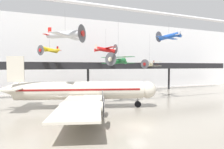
{
  "coord_description": "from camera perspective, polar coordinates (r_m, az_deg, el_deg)",
  "views": [
    {
      "loc": [
        -12.17,
        -21.55,
        8.58
      ],
      "look_at": [
        -0.34,
        9.35,
        6.95
      ],
      "focal_mm": 28.0,
      "sensor_mm": 36.0,
      "label": 1
    }
  ],
  "objects": [
    {
      "name": "hangar_back_wall",
      "position": [
        61.63,
        -9.59,
        6.16
      ],
      "size": [
        140.0,
        3.0,
        24.42
      ],
      "color": "white",
      "rests_on": "ground"
    },
    {
      "name": "suspended_plane_green_biplane",
      "position": [
        40.5,
        2.01,
        4.46
      ],
      "size": [
        6.95,
        7.54,
        10.63
      ],
      "rotation": [
        0.0,
        0.0,
        3.75
      ],
      "color": "#1E6B33"
    },
    {
      "name": "suspended_plane_yellow_lowwing",
      "position": [
        50.14,
        -19.72,
        7.55
      ],
      "size": [
        6.2,
        6.65,
        8.1
      ],
      "rotation": [
        0.0,
        0.0,
        3.79
      ],
      "color": "yellow"
    },
    {
      "name": "airliner_silver_main",
      "position": [
        35.77,
        -10.39,
        -5.23
      ],
      "size": [
        30.96,
        35.94,
        10.47
      ],
      "rotation": [
        0.0,
        0.0,
        -0.28
      ],
      "color": "beige",
      "rests_on": "ground"
    },
    {
      "name": "mezzanine_walkway",
      "position": [
        52.69,
        -7.61,
        2.15
      ],
      "size": [
        110.0,
        3.2,
        9.63
      ],
      "color": "black",
      "rests_on": "ground"
    },
    {
      "name": "ceiling_truss_beam",
      "position": [
        35.44,
        0.25,
        21.12
      ],
      "size": [
        120.0,
        0.6,
        0.6
      ],
      "color": "silver"
    },
    {
      "name": "suspended_plane_cream_biplane",
      "position": [
        59.01,
        12.13,
        3.26
      ],
      "size": [
        7.07,
        7.93,
        11.45
      ],
      "rotation": [
        0.0,
        0.0,
        3.64
      ],
      "color": "beige"
    },
    {
      "name": "suspended_plane_blue_trainer",
      "position": [
        46.35,
        18.02,
        11.7
      ],
      "size": [
        7.6,
        6.5,
        4.62
      ],
      "rotation": [
        0.0,
        0.0,
        1.92
      ],
      "color": "#1E4CAD"
    },
    {
      "name": "suspended_plane_silver_racer",
      "position": [
        35.62,
        -15.04,
        12.45
      ],
      "size": [
        7.94,
        8.53,
        6.47
      ],
      "rotation": [
        0.0,
        0.0,
        5.64
      ],
      "color": "silver"
    },
    {
      "name": "suspended_plane_red_highwing",
      "position": [
        52.06,
        -2.04,
        8.12
      ],
      "size": [
        7.04,
        8.62,
        7.27
      ],
      "rotation": [
        0.0,
        0.0,
        0.11
      ],
      "color": "red"
    },
    {
      "name": "ground_plane",
      "position": [
        26.19,
        8.37,
        -16.32
      ],
      "size": [
        260.0,
        260.0,
        0.0
      ],
      "primitive_type": "plane",
      "color": "gray"
    }
  ]
}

